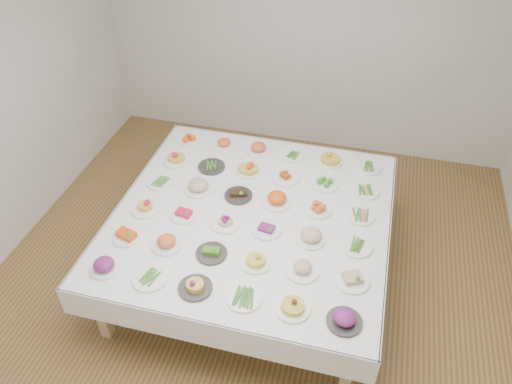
% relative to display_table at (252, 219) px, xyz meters
% --- Properties ---
extents(room_envelope, '(5.02, 5.02, 2.81)m').
position_rel_display_table_xyz_m(room_envelope, '(0.05, -0.11, 1.14)').
color(room_envelope, olive).
rests_on(room_envelope, ground).
extents(display_table, '(2.42, 2.42, 0.75)m').
position_rel_display_table_xyz_m(display_table, '(0.00, 0.00, 0.00)').
color(display_table, white).
rests_on(display_table, ground).
extents(dish_0, '(0.23, 0.23, 0.13)m').
position_rel_display_table_xyz_m(dish_0, '(-0.94, -0.93, 0.12)').
color(dish_0, white).
rests_on(dish_0, display_table).
extents(dish_1, '(0.27, 0.27, 0.06)m').
position_rel_display_table_xyz_m(dish_1, '(-0.56, -0.93, 0.09)').
color(dish_1, white).
rests_on(dish_1, display_table).
extents(dish_2, '(0.26, 0.26, 0.13)m').
position_rel_display_table_xyz_m(dish_2, '(-0.19, -0.93, 0.12)').
color(dish_2, '#2E2C29').
rests_on(dish_2, display_table).
extents(dish_3, '(0.26, 0.26, 0.06)m').
position_rel_display_table_xyz_m(dish_3, '(0.19, -0.94, 0.09)').
color(dish_3, white).
rests_on(dish_3, display_table).
extents(dish_4, '(0.25, 0.25, 0.14)m').
position_rel_display_table_xyz_m(dish_4, '(0.56, -0.93, 0.13)').
color(dish_4, white).
rests_on(dish_4, display_table).
extents(dish_5, '(0.25, 0.25, 0.13)m').
position_rel_display_table_xyz_m(dish_5, '(0.94, -0.95, 0.12)').
color(dish_5, '#2E2C29').
rests_on(dish_5, display_table).
extents(dish_6, '(0.23, 0.23, 0.11)m').
position_rel_display_table_xyz_m(dish_6, '(-0.93, -0.57, 0.11)').
color(dish_6, white).
rests_on(dish_6, display_table).
extents(dish_7, '(0.25, 0.25, 0.13)m').
position_rel_display_table_xyz_m(dish_7, '(-0.57, -0.56, 0.12)').
color(dish_7, white).
rests_on(dish_7, display_table).
extents(dish_8, '(0.25, 0.25, 0.09)m').
position_rel_display_table_xyz_m(dish_8, '(-0.19, -0.56, 0.10)').
color(dish_8, '#2E2C29').
rests_on(dish_8, display_table).
extents(dish_9, '(0.23, 0.23, 0.12)m').
position_rel_display_table_xyz_m(dish_9, '(0.19, -0.57, 0.12)').
color(dish_9, white).
rests_on(dish_9, display_table).
extents(dish_10, '(0.25, 0.25, 0.13)m').
position_rel_display_table_xyz_m(dish_10, '(0.56, -0.56, 0.12)').
color(dish_10, white).
rests_on(dish_10, display_table).
extents(dish_11, '(0.26, 0.26, 0.12)m').
position_rel_display_table_xyz_m(dish_11, '(0.95, -0.56, 0.11)').
color(dish_11, white).
rests_on(dish_11, display_table).
extents(dish_12, '(0.26, 0.26, 0.14)m').
position_rel_display_table_xyz_m(dish_12, '(-0.93, -0.19, 0.12)').
color(dish_12, white).
rests_on(dish_12, display_table).
extents(dish_13, '(0.24, 0.24, 0.09)m').
position_rel_display_table_xyz_m(dish_13, '(-0.57, -0.19, 0.10)').
color(dish_13, white).
rests_on(dish_13, display_table).
extents(dish_14, '(0.26, 0.26, 0.12)m').
position_rel_display_table_xyz_m(dish_14, '(-0.18, -0.19, 0.11)').
color(dish_14, white).
rests_on(dish_14, display_table).
extents(dish_15, '(0.25, 0.25, 0.10)m').
position_rel_display_table_xyz_m(dish_15, '(0.18, -0.19, 0.10)').
color(dish_15, white).
rests_on(dish_15, display_table).
extents(dish_16, '(0.24, 0.24, 0.14)m').
position_rel_display_table_xyz_m(dish_16, '(0.56, -0.20, 0.13)').
color(dish_16, white).
rests_on(dish_16, display_table).
extents(dish_17, '(0.26, 0.26, 0.06)m').
position_rel_display_table_xyz_m(dish_17, '(0.94, -0.18, 0.09)').
color(dish_17, white).
rests_on(dish_17, display_table).
extents(dish_18, '(0.25, 0.25, 0.06)m').
position_rel_display_table_xyz_m(dish_18, '(-0.95, 0.19, 0.08)').
color(dish_18, white).
rests_on(dish_18, display_table).
extents(dish_19, '(0.26, 0.26, 0.16)m').
position_rel_display_table_xyz_m(dish_19, '(-0.57, 0.19, 0.14)').
color(dish_19, white).
rests_on(dish_19, display_table).
extents(dish_20, '(0.26, 0.26, 0.11)m').
position_rel_display_table_xyz_m(dish_20, '(-0.18, 0.20, 0.10)').
color(dish_20, '#2E2C29').
rests_on(dish_20, display_table).
extents(dish_21, '(0.31, 0.31, 0.17)m').
position_rel_display_table_xyz_m(dish_21, '(0.18, 0.19, 0.14)').
color(dish_21, white).
rests_on(dish_21, display_table).
extents(dish_22, '(0.25, 0.25, 0.11)m').
position_rel_display_table_xyz_m(dish_22, '(0.56, 0.19, 0.11)').
color(dish_22, white).
rests_on(dish_22, display_table).
extents(dish_23, '(0.24, 0.24, 0.05)m').
position_rel_display_table_xyz_m(dish_23, '(0.94, 0.20, 0.08)').
color(dish_23, white).
rests_on(dish_23, display_table).
extents(dish_24, '(0.27, 0.27, 0.16)m').
position_rel_display_table_xyz_m(dish_24, '(-0.94, 0.57, 0.13)').
color(dish_24, white).
rests_on(dish_24, display_table).
extents(dish_25, '(0.26, 0.26, 0.05)m').
position_rel_display_table_xyz_m(dish_25, '(-0.56, 0.56, 0.08)').
color(dish_25, '#2E2C29').
rests_on(dish_25, display_table).
extents(dish_26, '(0.23, 0.23, 0.15)m').
position_rel_display_table_xyz_m(dish_26, '(-0.19, 0.57, 0.13)').
color(dish_26, white).
rests_on(dish_26, display_table).
extents(dish_27, '(0.26, 0.26, 0.10)m').
position_rel_display_table_xyz_m(dish_27, '(0.19, 0.56, 0.10)').
color(dish_27, white).
rests_on(dish_27, display_table).
extents(dish_28, '(0.25, 0.25, 0.11)m').
position_rel_display_table_xyz_m(dish_28, '(0.57, 0.57, 0.11)').
color(dish_28, white).
rests_on(dish_28, display_table).
extents(dish_29, '(0.25, 0.25, 0.06)m').
position_rel_display_table_xyz_m(dish_29, '(0.95, 0.56, 0.08)').
color(dish_29, white).
rests_on(dish_29, display_table).
extents(dish_30, '(0.24, 0.24, 0.09)m').
position_rel_display_table_xyz_m(dish_30, '(-0.94, 0.94, 0.10)').
color(dish_30, white).
rests_on(dish_30, display_table).
extents(dish_31, '(0.26, 0.26, 0.14)m').
position_rel_display_table_xyz_m(dish_31, '(-0.55, 0.94, 0.12)').
color(dish_31, white).
rests_on(dish_31, display_table).
extents(dish_32, '(0.27, 0.27, 0.14)m').
position_rel_display_table_xyz_m(dish_32, '(-0.18, 0.94, 0.13)').
color(dish_32, white).
rests_on(dish_32, display_table).
extents(dish_33, '(0.23, 0.23, 0.05)m').
position_rel_display_table_xyz_m(dish_33, '(0.19, 0.94, 0.08)').
color(dish_33, white).
rests_on(dish_33, display_table).
extents(dish_34, '(0.24, 0.24, 0.16)m').
position_rel_display_table_xyz_m(dish_34, '(0.57, 0.94, 0.14)').
color(dish_34, white).
rests_on(dish_34, display_table).
extents(dish_35, '(0.24, 0.24, 0.06)m').
position_rel_display_table_xyz_m(dish_35, '(0.95, 0.93, 0.09)').
color(dish_35, white).
rests_on(dish_35, display_table).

